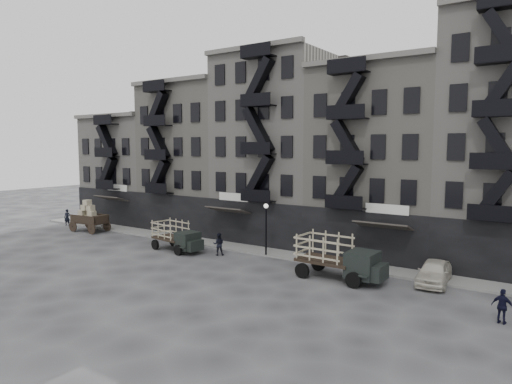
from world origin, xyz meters
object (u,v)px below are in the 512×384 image
Objects in this scene: horse at (96,222)px; pedestrian_west at (67,218)px; wagon at (89,213)px; stake_truck_east at (338,254)px; pedestrian_mid at (219,244)px; policeman at (503,307)px; stake_truck_west at (177,234)px; car_east at (434,272)px.

pedestrian_west is at bearing 93.21° from horse.
stake_truck_east is at bearing -7.01° from wagon.
pedestrian_mid is 1.03× the size of policeman.
horse is at bearing 177.11° from stake_truck_east.
car_east is (20.29, 2.62, -0.66)m from stake_truck_west.
pedestrian_west is at bearing -39.00° from pedestrian_mid.
car_east is 2.47× the size of pedestrian_mid.
stake_truck_east is 3.27× the size of pedestrian_mid.
horse is 18.18m from pedestrian_mid.
car_east is 38.96m from pedestrian_west.
stake_truck_west is 18.77m from pedestrian_west.
pedestrian_west is (-4.50, -0.47, 0.10)m from horse.
stake_truck_east is 33.48m from pedestrian_west.
stake_truck_east is at bearing 139.85° from pedestrian_mid.
stake_truck_east is at bearing -159.43° from car_east.
policeman is (9.98, -2.39, -0.81)m from stake_truck_east.
horse is 1.58m from wagon.
stake_truck_east reaches higher than pedestrian_west.
pedestrian_west is 1.01× the size of pedestrian_mid.
pedestrian_mid reaches higher than horse.
stake_truck_west is 1.15× the size of car_east.
wagon is 38.69m from policeman.
stake_truck_west reaches higher than horse.
pedestrian_west is 22.64m from pedestrian_mid.
pedestrian_west reaches higher than policeman.
stake_truck_east reaches higher than car_east.
stake_truck_west is 14.75m from stake_truck_east.
wagon is at bearing -177.43° from stake_truck_west.
stake_truck_west reaches higher than policeman.
pedestrian_mid is (-16.35, -1.84, 0.14)m from car_east.
policeman is at bearing 2.36° from stake_truck_west.
policeman is (20.79, -3.16, -0.03)m from pedestrian_mid.
pedestrian_west is at bearing 167.88° from wagon.
pedestrian_west reaches higher than pedestrian_mid.
wagon is 28.55m from stake_truck_east.
horse is at bearing 104.64° from wagon.
stake_truck_west is 2.93× the size of policeman.
horse is 0.33× the size of stake_truck_east.
horse is at bearing -25.36° from pedestrian_west.
horse is 34.46m from car_east.
pedestrian_west is (-38.95, -0.69, 0.16)m from car_east.
wagon reaches higher than horse.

